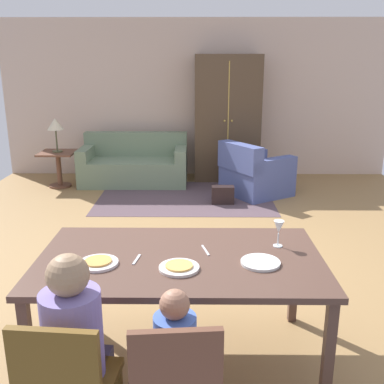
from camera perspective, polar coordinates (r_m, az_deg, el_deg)
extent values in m
cube|color=olive|center=(5.22, 0.56, -6.16)|extent=(6.80, 6.31, 0.02)
cube|color=beige|center=(8.06, 0.60, 11.79)|extent=(6.80, 0.10, 2.70)
cube|color=#4F352B|center=(2.96, -1.46, -8.61)|extent=(1.85, 1.06, 0.04)
cube|color=#4F352B|center=(2.91, -20.09, -18.77)|extent=(0.06, 0.06, 0.72)
cube|color=#4F352B|center=(2.85, 17.05, -19.29)|extent=(0.06, 0.06, 0.72)
cube|color=#4F352B|center=(3.67, -15.05, -10.56)|extent=(0.06, 0.06, 0.72)
cube|color=#4F352B|center=(3.62, 12.95, -10.79)|extent=(0.06, 0.06, 0.72)
cylinder|color=white|center=(2.90, -11.80, -8.87)|extent=(0.25, 0.25, 0.02)
cylinder|color=gold|center=(2.89, -11.82, -8.60)|extent=(0.17, 0.17, 0.01)
cylinder|color=silver|center=(2.78, -1.59, -9.63)|extent=(0.25, 0.25, 0.02)
cylinder|color=#DEA850|center=(2.77, -1.60, -9.35)|extent=(0.17, 0.17, 0.01)
cylinder|color=silver|center=(2.88, 8.78, -8.87)|extent=(0.25, 0.25, 0.02)
cylinder|color=silver|center=(3.16, 10.93, -6.76)|extent=(0.06, 0.06, 0.01)
cylinder|color=silver|center=(3.14, 10.98, -5.95)|extent=(0.01, 0.01, 0.09)
cone|color=silver|center=(3.11, 11.07, -4.41)|extent=(0.07, 0.07, 0.09)
cube|color=silver|center=(2.92, -7.02, -8.53)|extent=(0.04, 0.15, 0.01)
cube|color=silver|center=(3.04, 1.78, -7.43)|extent=(0.05, 0.17, 0.01)
cube|color=brown|center=(2.51, -14.83, -22.64)|extent=(0.45, 0.45, 0.04)
cube|color=brown|center=(2.23, -17.03, -20.97)|extent=(0.42, 0.07, 0.42)
cylinder|color=#7F6FB5|center=(2.41, -14.90, -17.11)|extent=(0.30, 0.30, 0.46)
sphere|color=#9D7B5B|center=(2.25, -15.50, -10.18)|extent=(0.21, 0.21, 0.21)
cube|color=brown|center=(2.14, -1.97, -21.92)|extent=(0.42, 0.08, 0.42)
cylinder|color=#4363BC|center=(2.37, -2.10, -19.02)|extent=(0.22, 0.22, 0.33)
sphere|color=#A26E54|center=(2.24, -2.16, -14.15)|extent=(0.15, 0.15, 0.15)
cube|color=#524048|center=(6.79, -0.87, -0.65)|extent=(2.60, 1.80, 0.01)
cube|color=slate|center=(7.58, -7.35, 2.63)|extent=(1.76, 0.84, 0.42)
cube|color=slate|center=(7.82, -7.13, 6.14)|extent=(1.76, 0.20, 0.40)
cube|color=slate|center=(7.66, -13.31, 4.85)|extent=(0.18, 0.84, 0.20)
cube|color=slate|center=(7.44, -1.39, 4.96)|extent=(0.18, 0.84, 0.20)
cube|color=#4A5791|center=(6.99, 8.26, 1.42)|extent=(1.17, 1.17, 0.42)
cube|color=#4A5791|center=(6.68, 6.18, 4.43)|extent=(0.63, 0.82, 0.40)
cube|color=#4A5791|center=(6.67, 10.24, 3.37)|extent=(0.80, 0.61, 0.20)
cube|color=#4A5791|center=(7.17, 6.63, 4.41)|extent=(0.80, 0.61, 0.20)
cube|color=#4C3926|center=(7.72, 4.52, 9.30)|extent=(1.10, 0.56, 2.10)
cube|color=gold|center=(7.43, 4.67, 9.04)|extent=(0.02, 0.01, 1.89)
sphere|color=gold|center=(7.42, 4.20, 9.04)|extent=(0.04, 0.04, 0.04)
sphere|color=gold|center=(7.43, 5.14, 9.02)|extent=(0.04, 0.04, 0.04)
cube|color=brown|center=(7.57, -16.75, 4.81)|extent=(0.56, 0.56, 0.03)
cylinder|color=brown|center=(7.63, -16.57, 2.68)|extent=(0.08, 0.08, 0.55)
cylinder|color=brown|center=(7.70, -16.42, 0.80)|extent=(0.36, 0.36, 0.03)
cylinder|color=#4A4D2F|center=(7.57, -16.76, 5.00)|extent=(0.16, 0.16, 0.02)
cylinder|color=#4A4D2F|center=(7.54, -16.87, 6.34)|extent=(0.02, 0.02, 0.34)
cone|color=beige|center=(7.50, -17.04, 8.29)|extent=(0.26, 0.26, 0.18)
cube|color=black|center=(6.48, 3.98, -0.37)|extent=(0.32, 0.16, 0.26)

